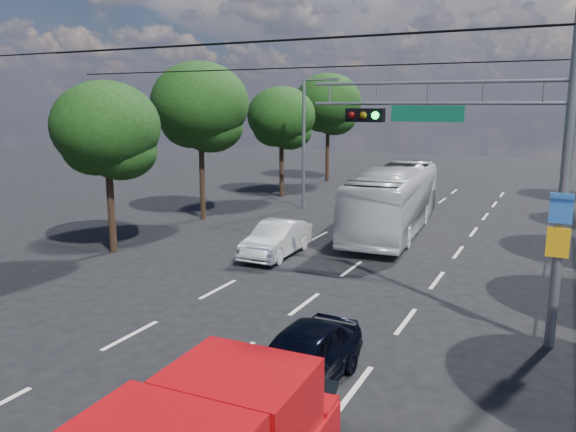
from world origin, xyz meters
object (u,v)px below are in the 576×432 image
Objects in this scene: navy_hatchback at (302,358)px; white_bus at (394,200)px; signal_mast at (512,126)px; white_van at (277,239)px.

white_bus is (-2.34, 14.88, 0.83)m from navy_hatchback.
navy_hatchback is 15.09m from white_bus.
white_bus is at bearing 118.42° from signal_mast.
signal_mast is 0.90× the size of white_bus.
white_bus reaches higher than white_van.
navy_hatchback is 0.36× the size of white_bus.
navy_hatchback is at bearing -85.99° from white_bus.
navy_hatchback is at bearing -126.19° from signal_mast.
white_bus is 2.67× the size of white_van.
navy_hatchback is (-3.28, -4.49, -4.60)m from signal_mast.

